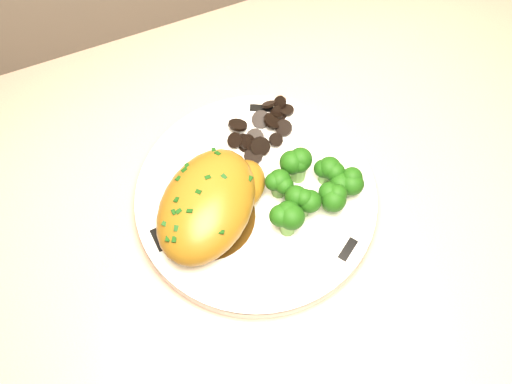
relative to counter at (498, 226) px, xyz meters
name	(u,v)px	position (x,y,z in m)	size (l,w,h in m)	color
counter	(498,226)	(0.00, 0.00, 0.00)	(1.98, 0.65, 0.97)	#533226
plate	(256,200)	(-0.47, 0.02, 0.43)	(0.27, 0.27, 0.02)	white
rim_accent_0	(262,108)	(-0.42, 0.12, 0.44)	(0.03, 0.01, 0.00)	black
rim_accent_1	(159,240)	(-0.59, 0.01, 0.44)	(0.03, 0.01, 0.00)	black
rim_accent_2	(348,250)	(-0.41, -0.08, 0.44)	(0.03, 0.01, 0.00)	black
gravy_pool	(208,216)	(-0.53, 0.01, 0.44)	(0.10, 0.10, 0.00)	#39230A
chicken_breast	(211,203)	(-0.53, 0.02, 0.47)	(0.17, 0.17, 0.06)	#875D17
mushroom_pile	(262,134)	(-0.44, 0.09, 0.45)	(0.08, 0.06, 0.02)	black
broccoli_florets	(310,189)	(-0.42, -0.01, 0.46)	(0.10, 0.08, 0.04)	#5E9740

